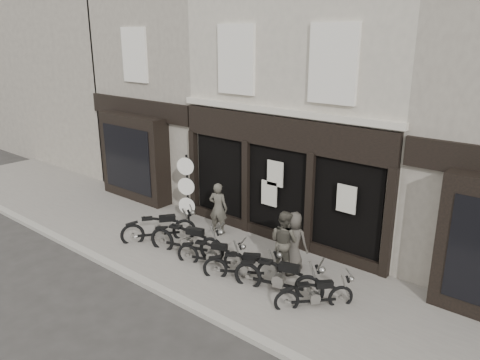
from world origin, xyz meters
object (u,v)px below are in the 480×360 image
Objects in this scene: motorcycle_3 at (243,268)px; man_right at (293,241)px; motorcycle_2 at (212,256)px; motorcycle_5 at (315,297)px; advert_sign_post at (187,192)px; man_centre at (284,241)px; man_left at (218,208)px; motorcycle_4 at (279,280)px; motorcycle_1 at (187,243)px; motorcycle_0 at (160,230)px.

man_right reaches higher than motorcycle_3.
man_right reaches higher than motorcycle_2.
advert_sign_post reaches higher than motorcycle_5.
man_centre reaches higher than motorcycle_3.
motorcycle_3 is at bearing -20.63° from motorcycle_2.
man_left is 1.02× the size of man_right.
motorcycle_2 is 1.24× the size of motorcycle_5.
motorcycle_4 is (1.10, 0.04, 0.05)m from motorcycle_3.
man_left is at bearing 111.72° from motorcycle_5.
motorcycle_2 is at bearing 147.93° from motorcycle_3.
man_centre is at bearing -32.37° from advert_sign_post.
motorcycle_3 is 2.10m from motorcycle_5.
motorcycle_4 is 1.33× the size of man_centre.
advert_sign_post is (-4.38, 0.73, 0.22)m from man_centre.
motorcycle_3 is at bearing 66.35° from man_centre.
motorcycle_1 reaches higher than motorcycle_4.
motorcycle_5 is 0.93× the size of man_left.
motorcycle_4 is at bearing 101.48° from man_right.
motorcycle_4 reaches higher than motorcycle_2.
man_left is at bearing -7.76° from man_centre.
man_centre is 1.05× the size of man_right.
man_left is 3.16m from man_right.
motorcycle_0 is at bearing 130.77° from motorcycle_5.
advert_sign_post is at bearing -3.68° from man_centre.
motorcycle_1 is 1.44× the size of man_right.
motorcycle_1 is 1.03× the size of motorcycle_4.
advert_sign_post reaches higher than man_right.
motorcycle_5 is at bearing 154.24° from man_centre.
motorcycle_0 reaches higher than motorcycle_5.
man_centre is 4.44m from advert_sign_post.
motorcycle_4 is 5.25m from advert_sign_post.
motorcycle_2 is 2.25m from man_left.
man_centre is (-0.54, 0.96, 0.52)m from motorcycle_4.
man_left is (-2.42, 1.72, 0.55)m from motorcycle_3.
advert_sign_post reaches higher than man_centre.
motorcycle_3 reaches higher than motorcycle_5.
motorcycle_0 is 3.42m from motorcycle_3.
motorcycle_1 is at bearing 154.66° from motorcycle_2.
man_right is (2.81, 1.16, 0.47)m from motorcycle_1.
man_left reaches higher than motorcycle_2.
motorcycle_2 is 1.18× the size of man_right.
man_centre is at bearing 102.99° from motorcycle_4.
motorcycle_1 is (1.31, -0.09, 0.02)m from motorcycle_0.
motorcycle_1 is 1.27× the size of motorcycle_3.
advert_sign_post is (-1.70, 1.66, 0.72)m from motorcycle_1.
man_right reaches higher than motorcycle_1.
advert_sign_post reaches higher than motorcycle_2.
motorcycle_3 is 1.28m from man_centre.
motorcycle_0 is 4.10m from man_centre.
motorcycle_1 is at bearing 15.39° from man_right.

